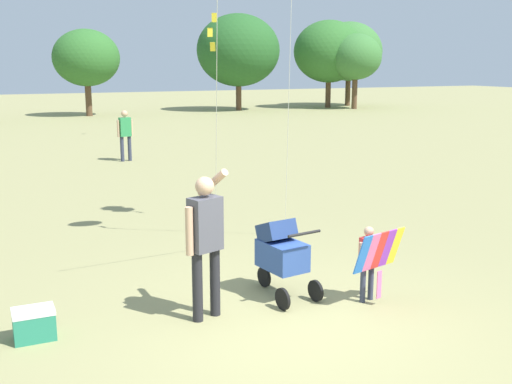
{
  "coord_description": "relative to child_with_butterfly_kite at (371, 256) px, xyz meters",
  "views": [
    {
      "loc": [
        -3.17,
        -5.9,
        3.0
      ],
      "look_at": [
        0.21,
        1.49,
        1.3
      ],
      "focal_mm": 43.23,
      "sensor_mm": 36.0,
      "label": 1
    }
  ],
  "objects": [
    {
      "name": "person_sitting_far",
      "position": [
        -0.18,
        12.89,
        0.32
      ],
      "size": [
        0.51,
        0.25,
        1.58
      ],
      "color": "#33384C",
      "rests_on": "ground"
    },
    {
      "name": "cooler_box",
      "position": [
        -4.01,
        0.64,
        -0.44
      ],
      "size": [
        0.45,
        0.33,
        0.35
      ],
      "color": "#288466",
      "rests_on": "ground"
    },
    {
      "name": "child_with_butterfly_kite",
      "position": [
        0.0,
        0.0,
        0.0
      ],
      "size": [
        0.78,
        0.44,
        0.99
      ],
      "color": "#33384C",
      "rests_on": "ground"
    },
    {
      "name": "person_adult_flyer",
      "position": [
        -2.07,
        0.4,
        0.43
      ],
      "size": [
        0.57,
        0.63,
        1.8
      ],
      "color": "#232328",
      "rests_on": "ground"
    },
    {
      "name": "treeline_distant",
      "position": [
        6.18,
        30.54,
        3.11
      ],
      "size": [
        41.08,
        7.64,
        6.12
      ],
      "color": "brown",
      "rests_on": "ground"
    },
    {
      "name": "stroller",
      "position": [
        -0.93,
        0.67,
        -0.01
      ],
      "size": [
        0.62,
        1.11,
        1.03
      ],
      "color": "black",
      "rests_on": "ground"
    },
    {
      "name": "ground_plane",
      "position": [
        -1.25,
        -0.27,
        -0.61
      ],
      "size": [
        120.0,
        120.0,
        0.0
      ],
      "primitive_type": "plane",
      "color": "#938E5B"
    }
  ]
}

